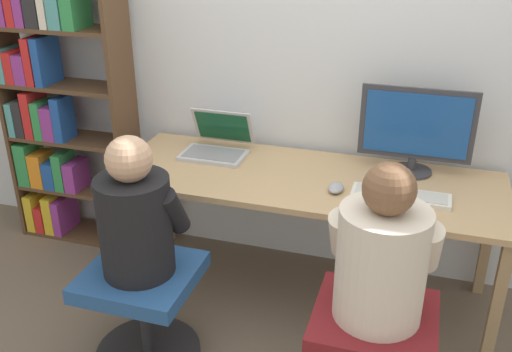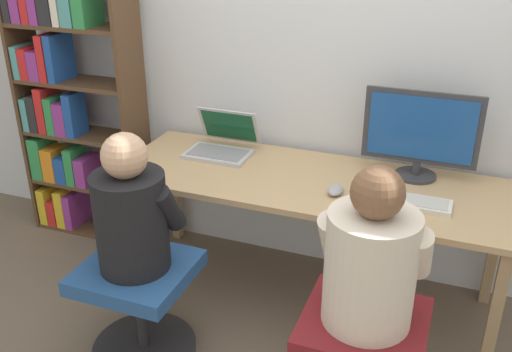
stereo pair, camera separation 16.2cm
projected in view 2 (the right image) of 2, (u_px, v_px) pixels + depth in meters
The scene contains 11 objects.
ground_plane at pixel (281, 336), 2.80m from camera, with size 14.00×14.00×0.00m, color brown.
wall_back at pixel (334, 40), 2.90m from camera, with size 10.00×0.05×2.60m.
desk at pixel (306, 190), 2.83m from camera, with size 1.92×0.70×0.70m.
desktop_monitor at pixel (421, 134), 2.72m from camera, with size 0.55×0.20×0.44m.
laptop at pixel (222, 144), 3.08m from camera, with size 0.34×0.32×0.22m.
keyboard at pixel (401, 200), 2.56m from camera, with size 0.44×0.14×0.03m.
computer_mouse_by_keyboard at pixel (335, 190), 2.64m from camera, with size 0.07×0.11×0.04m.
office_chair_right at pixel (140, 301), 2.59m from camera, with size 0.49×0.49×0.48m.
person_at_monitor at pixel (371, 259), 2.07m from camera, with size 0.41×0.34×0.64m.
person_at_laptop at pixel (131, 212), 2.40m from camera, with size 0.38×0.32×0.62m.
bookshelf at pixel (66, 104), 3.41m from camera, with size 0.77×0.26×1.65m.
Camera 2 is at (0.67, -2.10, 1.90)m, focal length 40.00 mm.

